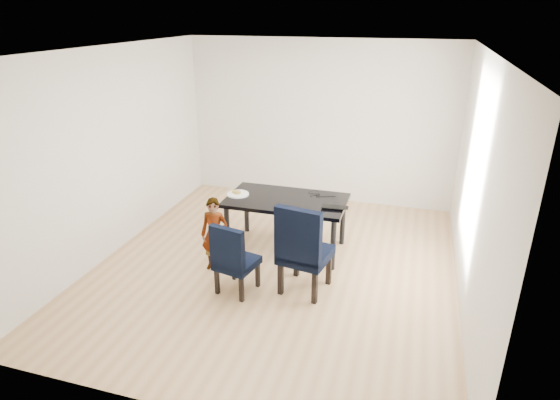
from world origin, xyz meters
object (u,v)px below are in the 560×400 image
(laptop, at_px, (335,206))
(dining_table, at_px, (286,224))
(chair_right, at_px, (306,247))
(plate, at_px, (238,194))
(child, at_px, (215,235))
(chair_left, at_px, (237,257))

(laptop, bearing_deg, dining_table, -11.88)
(chair_right, height_order, plate, chair_right)
(chair_right, bearing_deg, plate, 153.04)
(dining_table, bearing_deg, child, -132.58)
(chair_right, bearing_deg, child, -176.80)
(dining_table, bearing_deg, chair_right, -61.59)
(chair_left, bearing_deg, laptop, 60.67)
(dining_table, relative_size, laptop, 4.66)
(dining_table, relative_size, plate, 5.26)
(dining_table, xyz_separation_m, plate, (-0.68, -0.04, 0.38))
(chair_left, xyz_separation_m, plate, (-0.42, 1.12, 0.31))
(chair_left, relative_size, child, 0.92)
(chair_right, xyz_separation_m, plate, (-1.17, 0.87, 0.20))
(chair_right, distance_m, child, 1.22)
(dining_table, xyz_separation_m, chair_right, (0.49, -0.91, 0.19))
(child, relative_size, laptop, 2.82)
(dining_table, height_order, plate, plate)
(child, bearing_deg, chair_right, -11.98)
(child, xyz_separation_m, plate, (0.04, 0.73, 0.27))
(chair_right, bearing_deg, dining_table, 127.94)
(chair_right, distance_m, plate, 1.47)
(chair_right, relative_size, laptop, 3.28)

